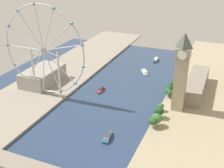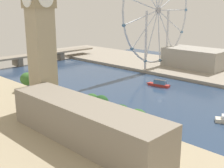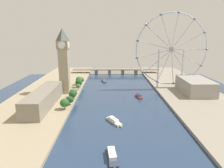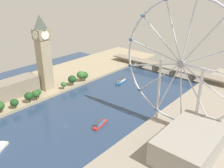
% 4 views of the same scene
% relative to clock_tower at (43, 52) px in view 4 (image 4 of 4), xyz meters
% --- Properties ---
extents(ground_plane, '(376.99, 376.99, 0.00)m').
position_rel_clock_tower_xyz_m(ground_plane, '(78.50, -35.17, -50.32)').
color(ground_plane, navy).
extents(riverbank_left, '(90.00, 520.00, 3.00)m').
position_rel_clock_tower_xyz_m(riverbank_left, '(-24.99, -35.17, -48.82)').
color(riverbank_left, tan).
rests_on(riverbank_left, ground_plane).
extents(clock_tower, '(16.28, 16.28, 90.95)m').
position_rel_clock_tower_xyz_m(clock_tower, '(0.00, 0.00, 0.00)').
color(clock_tower, tan).
rests_on(clock_tower, riverbank_left).
extents(tree_row_embankment, '(13.72, 126.67, 14.36)m').
position_rel_clock_tower_xyz_m(tree_row_embankment, '(15.29, -1.82, -39.26)').
color(tree_row_embankment, '#513823').
rests_on(tree_row_embankment, riverbank_left).
extents(ferris_wheel, '(112.19, 3.20, 115.72)m').
position_rel_clock_tower_xyz_m(ferris_wheel, '(159.90, 28.83, 11.96)').
color(ferris_wheel, silver).
rests_on(ferris_wheel, riverbank_right).
extents(riverside_hall, '(37.74, 64.05, 20.15)m').
position_rel_clock_tower_xyz_m(riverside_hall, '(188.72, -1.61, -37.24)').
color(riverside_hall, gray).
rests_on(riverside_hall, riverbank_right).
extents(river_bridge, '(188.99, 17.57, 11.26)m').
position_rel_clock_tower_xyz_m(river_bridge, '(78.50, 156.25, -42.01)').
color(river_bridge, gray).
rests_on(river_bridge, ground_plane).
extents(tour_boat_1, '(8.94, 24.10, 5.60)m').
position_rel_clock_tower_xyz_m(tour_boat_1, '(53.77, 81.67, -48.01)').
color(tour_boat_1, '#235684').
rests_on(tour_boat_1, ground_plane).
extents(tour_boat_2, '(7.95, 22.86, 5.74)m').
position_rel_clock_tower_xyz_m(tour_boat_2, '(105.51, -14.59, -48.04)').
color(tour_boat_2, '#B22D28').
rests_on(tour_boat_2, ground_plane).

